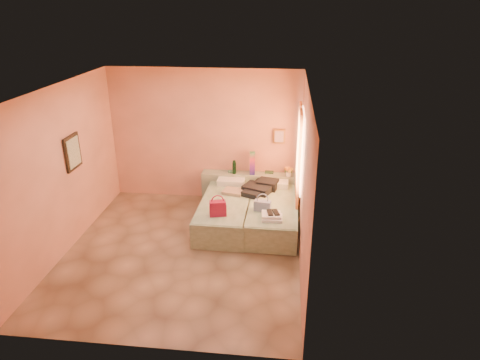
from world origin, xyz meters
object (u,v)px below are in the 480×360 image
object	(u,v)px
bed_left	(226,212)
magenta_handbag	(218,208)
blue_handbag	(262,206)
water_bottle	(234,167)
towel_stack	(272,217)
bed_right	(273,215)
headboard_ledge	(250,188)
green_book	(269,172)
flower_vase	(288,171)

from	to	relation	value
bed_left	magenta_handbag	world-z (taller)	magenta_handbag
blue_handbag	water_bottle	bearing A→B (deg)	126.95
blue_handbag	towel_stack	xyz separation A→B (m)	(0.19, -0.31, -0.05)
water_bottle	magenta_handbag	bearing A→B (deg)	-93.39
magenta_handbag	blue_handbag	size ratio (longest dim) A/B	0.99
bed_right	headboard_ledge	bearing A→B (deg)	117.56
headboard_ledge	bed_left	bearing A→B (deg)	-109.65
green_book	blue_handbag	world-z (taller)	blue_handbag
bed_left	green_book	world-z (taller)	green_book
flower_vase	towel_stack	bearing A→B (deg)	-98.96
headboard_ledge	water_bottle	bearing A→B (deg)	-173.73
water_bottle	blue_handbag	bearing A→B (deg)	-63.40
magenta_handbag	green_book	bearing A→B (deg)	50.87
magenta_handbag	blue_handbag	distance (m)	0.82
headboard_ledge	blue_handbag	bearing A→B (deg)	-76.13
water_bottle	green_book	xyz separation A→B (m)	(0.73, 0.11, -0.13)
water_bottle	magenta_handbag	world-z (taller)	water_bottle
towel_stack	magenta_handbag	bearing A→B (deg)	176.95
bed_right	water_bottle	xyz separation A→B (m)	(-0.86, 1.01, 0.54)
bed_left	water_bottle	distance (m)	1.15
bed_right	flower_vase	bearing A→B (deg)	75.67
blue_handbag	towel_stack	bearing A→B (deg)	-48.01
bed_left	green_book	xyz separation A→B (m)	(0.77, 1.13, 0.42)
magenta_handbag	headboard_ledge	bearing A→B (deg)	61.74
headboard_ledge	water_bottle	xyz separation A→B (m)	(-0.34, -0.04, 0.47)
blue_handbag	towel_stack	world-z (taller)	blue_handbag
bed_left	green_book	bearing A→B (deg)	56.69
bed_right	blue_handbag	xyz separation A→B (m)	(-0.18, -0.34, 0.35)
water_bottle	magenta_handbag	size ratio (longest dim) A/B	0.95
headboard_ledge	bed_left	xyz separation A→B (m)	(-0.38, -1.05, -0.08)
bed_right	flower_vase	world-z (taller)	flower_vase
towel_stack	flower_vase	bearing A→B (deg)	81.04
water_bottle	bed_left	bearing A→B (deg)	-92.25
bed_left	headboard_ledge	bearing A→B (deg)	71.34
magenta_handbag	towel_stack	bearing A→B (deg)	-16.72
headboard_ledge	towel_stack	bearing A→B (deg)	-72.53
water_bottle	green_book	size ratio (longest dim) A/B	1.56
bed_left	blue_handbag	distance (m)	0.87
bed_right	water_bottle	world-z (taller)	water_bottle
flower_vase	bed_left	bearing A→B (deg)	-139.75
water_bottle	towel_stack	world-z (taller)	water_bottle
green_book	blue_handbag	distance (m)	1.47
bed_left	magenta_handbag	xyz separation A→B (m)	(-0.06, -0.60, 0.39)
flower_vase	blue_handbag	xyz separation A→B (m)	(-0.45, -1.34, -0.18)
magenta_handbag	blue_handbag	bearing A→B (deg)	4.99
flower_vase	headboard_ledge	bearing A→B (deg)	175.86
blue_handbag	towel_stack	distance (m)	0.37
blue_handbag	headboard_ledge	bearing A→B (deg)	114.22
bed_left	blue_handbag	world-z (taller)	blue_handbag
bed_left	blue_handbag	xyz separation A→B (m)	(0.72, -0.34, 0.35)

